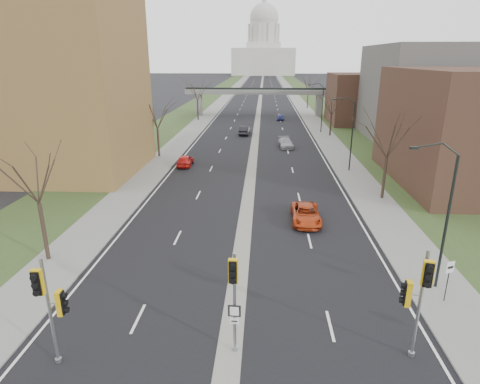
# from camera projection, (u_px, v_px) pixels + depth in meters

# --- Properties ---
(ground) EXTENTS (700.00, 700.00, 0.00)m
(ground) POSITION_uv_depth(u_px,v_px,m) (230.00, 349.00, 18.89)
(ground) COLOR black
(ground) RESTS_ON ground
(road_surface) EXTENTS (20.00, 600.00, 0.01)m
(road_surface) POSITION_uv_depth(u_px,v_px,m) (261.00, 92.00, 160.82)
(road_surface) COLOR black
(road_surface) RESTS_ON ground
(median_strip) EXTENTS (1.20, 600.00, 0.02)m
(median_strip) POSITION_uv_depth(u_px,v_px,m) (261.00, 92.00, 160.83)
(median_strip) COLOR gray
(median_strip) RESTS_ON ground
(sidewalk_right) EXTENTS (4.00, 600.00, 0.12)m
(sidewalk_right) POSITION_uv_depth(u_px,v_px,m) (291.00, 92.00, 160.13)
(sidewalk_right) COLOR gray
(sidewalk_right) RESTS_ON ground
(sidewalk_left) EXTENTS (4.00, 600.00, 0.12)m
(sidewalk_left) POSITION_uv_depth(u_px,v_px,m) (231.00, 92.00, 161.48)
(sidewalk_left) COLOR gray
(sidewalk_left) RESTS_ON ground
(grass_verge_right) EXTENTS (8.00, 600.00, 0.10)m
(grass_verge_right) POSITION_uv_depth(u_px,v_px,m) (306.00, 92.00, 159.79)
(grass_verge_right) COLOR #253B1B
(grass_verge_right) RESTS_ON ground
(grass_verge_left) EXTENTS (8.00, 600.00, 0.10)m
(grass_verge_left) POSITION_uv_depth(u_px,v_px,m) (216.00, 92.00, 161.83)
(grass_verge_left) COLOR #253B1B
(grass_verge_left) RESTS_ON ground
(apartment_building) EXTENTS (25.00, 16.00, 22.00)m
(apartment_building) POSITION_uv_depth(u_px,v_px,m) (22.00, 77.00, 45.24)
(apartment_building) COLOR brown
(apartment_building) RESTS_ON ground
(commercial_block_near) EXTENTS (16.00, 20.00, 12.00)m
(commercial_block_near) POSITION_uv_depth(u_px,v_px,m) (479.00, 128.00, 42.11)
(commercial_block_near) COLOR #472D21
(commercial_block_near) RESTS_ON ground
(commercial_block_mid) EXTENTS (18.00, 22.00, 15.00)m
(commercial_block_mid) POSITION_uv_depth(u_px,v_px,m) (431.00, 94.00, 64.12)
(commercial_block_mid) COLOR #595752
(commercial_block_mid) RESTS_ON ground
(commercial_block_far) EXTENTS (14.00, 14.00, 10.00)m
(commercial_block_far) POSITION_uv_depth(u_px,v_px,m) (365.00, 99.00, 82.29)
(commercial_block_far) COLOR #472D21
(commercial_block_far) RESTS_ON ground
(pedestrian_bridge) EXTENTS (34.00, 3.00, 6.45)m
(pedestrian_bridge) POSITION_uv_depth(u_px,v_px,m) (258.00, 95.00, 93.04)
(pedestrian_bridge) COLOR slate
(pedestrian_bridge) RESTS_ON ground
(capitol) EXTENTS (48.00, 42.00, 55.75)m
(capitol) POSITION_uv_depth(u_px,v_px,m) (264.00, 50.00, 315.77)
(capitol) COLOR beige
(capitol) RESTS_ON ground
(streetlight_near) EXTENTS (2.61, 0.20, 8.70)m
(streetlight_near) POSITION_uv_depth(u_px,v_px,m) (439.00, 176.00, 21.73)
(streetlight_near) COLOR black
(streetlight_near) RESTS_ON sidewalk_right
(streetlight_mid) EXTENTS (2.61, 0.20, 8.70)m
(streetlight_mid) POSITION_uv_depth(u_px,v_px,m) (347.00, 113.00, 46.33)
(streetlight_mid) COLOR black
(streetlight_mid) RESTS_ON sidewalk_right
(streetlight_far) EXTENTS (2.61, 0.20, 8.70)m
(streetlight_far) POSITION_uv_depth(u_px,v_px,m) (319.00, 94.00, 70.93)
(streetlight_far) COLOR black
(streetlight_far) RESTS_ON sidewalk_right
(tree_left_a) EXTENTS (7.20, 7.20, 9.40)m
(tree_left_a) POSITION_uv_depth(u_px,v_px,m) (33.00, 165.00, 25.08)
(tree_left_a) COLOR #382B21
(tree_left_a) RESTS_ON sidewalk_left
(tree_left_b) EXTENTS (6.75, 6.75, 8.81)m
(tree_left_b) POSITION_uv_depth(u_px,v_px,m) (156.00, 111.00, 53.59)
(tree_left_b) COLOR #382B21
(tree_left_b) RESTS_ON sidewalk_left
(tree_left_c) EXTENTS (7.65, 7.65, 9.99)m
(tree_left_c) POSITION_uv_depth(u_px,v_px,m) (197.00, 87.00, 85.51)
(tree_left_c) COLOR #382B21
(tree_left_c) RESTS_ON sidewalk_left
(tree_right_a) EXTENTS (7.20, 7.20, 9.40)m
(tree_right_a) POSITION_uv_depth(u_px,v_px,m) (390.00, 131.00, 36.86)
(tree_right_a) COLOR #382B21
(tree_right_a) RESTS_ON sidewalk_right
(tree_right_b) EXTENTS (6.30, 6.30, 8.22)m
(tree_right_b) POSITION_uv_depth(u_px,v_px,m) (332.00, 102.00, 68.34)
(tree_right_b) COLOR #382B21
(tree_right_b) RESTS_ON sidewalk_right
(tree_right_c) EXTENTS (7.65, 7.65, 9.99)m
(tree_right_c) POSITION_uv_depth(u_px,v_px,m) (309.00, 82.00, 105.80)
(tree_right_c) COLOR #382B21
(tree_right_c) RESTS_ON sidewalk_right
(signal_pole_left) EXTENTS (0.91, 0.96, 5.22)m
(signal_pole_left) POSITION_uv_depth(u_px,v_px,m) (50.00, 299.00, 16.82)
(signal_pole_left) COLOR gray
(signal_pole_left) RESTS_ON ground
(signal_pole_median) EXTENTS (0.59, 0.83, 5.06)m
(signal_pole_median) POSITION_uv_depth(u_px,v_px,m) (234.00, 288.00, 17.42)
(signal_pole_median) COLOR gray
(signal_pole_median) RESTS_ON ground
(signal_pole_right) EXTENTS (0.91, 1.11, 5.40)m
(signal_pole_right) POSITION_uv_depth(u_px,v_px,m) (418.00, 291.00, 17.21)
(signal_pole_right) COLOR gray
(signal_pole_right) RESTS_ON ground
(speed_limit_sign) EXTENTS (0.50, 0.23, 2.45)m
(speed_limit_sign) POSITION_uv_depth(u_px,v_px,m) (449.00, 274.00, 21.92)
(speed_limit_sign) COLOR black
(speed_limit_sign) RESTS_ON sidewalk_right
(car_left_near) EXTENTS (1.70, 4.20, 1.43)m
(car_left_near) POSITION_uv_depth(u_px,v_px,m) (185.00, 160.00, 50.65)
(car_left_near) COLOR red
(car_left_near) RESTS_ON ground
(car_left_far) EXTENTS (1.90, 4.75, 1.54)m
(car_left_far) POSITION_uv_depth(u_px,v_px,m) (245.00, 130.00, 71.31)
(car_left_far) COLOR black
(car_left_far) RESTS_ON ground
(car_right_near) EXTENTS (2.38, 5.06, 1.40)m
(car_right_near) POSITION_uv_depth(u_px,v_px,m) (306.00, 214.00, 33.32)
(car_right_near) COLOR #B53713
(car_right_near) RESTS_ON ground
(car_right_mid) EXTENTS (2.40, 4.97, 1.39)m
(car_right_mid) POSITION_uv_depth(u_px,v_px,m) (286.00, 143.00, 61.05)
(car_right_mid) COLOR #929399
(car_right_mid) RESTS_ON ground
(car_right_far) EXTENTS (1.80, 3.79, 1.25)m
(car_right_far) POSITION_uv_depth(u_px,v_px,m) (280.00, 117.00, 87.78)
(car_right_far) COLOR navy
(car_right_far) RESTS_ON ground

